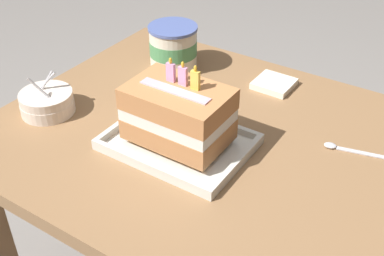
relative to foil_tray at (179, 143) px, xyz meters
The scene contains 7 objects.
dining_table 0.14m from the foil_tray, 74.76° to the left, with size 0.95×0.79×0.68m.
foil_tray is the anchor object (origin of this frame).
birthday_cake 0.08m from the foil_tray, 90.00° to the left, with size 0.21×0.14×0.17m.
bowl_stack 0.35m from the foil_tray, behind, with size 0.13×0.13×0.10m.
ice_cream_tub 0.37m from the foil_tray, 126.57° to the left, with size 0.13×0.13×0.12m.
serving_spoon_near_tray 0.36m from the foil_tray, 30.74° to the left, with size 0.15×0.05×0.01m.
napkin_pile 0.36m from the foil_tray, 79.68° to the left, with size 0.10×0.10×0.02m.
Camera 1 is at (0.47, -0.78, 1.33)m, focal length 45.87 mm.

